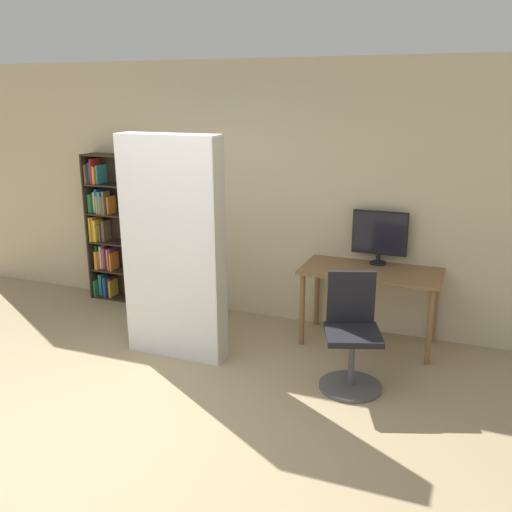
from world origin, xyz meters
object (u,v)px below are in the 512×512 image
Objects in this scene: monitor at (380,235)px; bookshelf at (113,230)px; office_chair at (351,342)px; mattress_near at (174,249)px.

monitor is 0.31× the size of bookshelf.
office_chair is 1.75m from mattress_near.
monitor is 1.98m from mattress_near.
mattress_near reaches higher than bookshelf.
monitor is at bearing 34.50° from mattress_near.
bookshelf reaches higher than office_chair.
monitor is 0.56× the size of office_chair.
office_chair is at bearing -90.03° from monitor.
bookshelf is at bearing 142.12° from mattress_near.
monitor is 3.09m from bookshelf.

